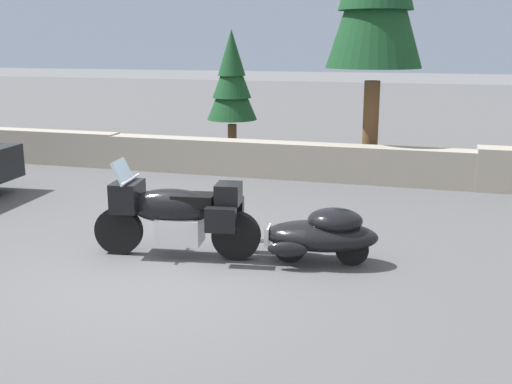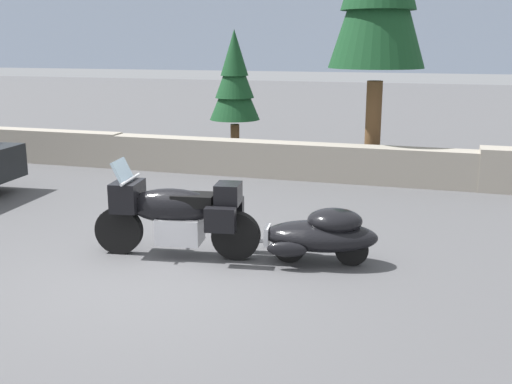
# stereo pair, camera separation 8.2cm
# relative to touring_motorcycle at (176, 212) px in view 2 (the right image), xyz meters

# --- Properties ---
(ground_plane) EXTENTS (80.00, 80.00, 0.00)m
(ground_plane) POSITION_rel_touring_motorcycle_xyz_m (0.12, -0.72, -0.62)
(ground_plane) COLOR #4C4C4F
(stone_guard_wall) EXTENTS (24.00, 0.59, 0.86)m
(stone_guard_wall) POSITION_rel_touring_motorcycle_xyz_m (0.95, 5.39, -0.21)
(stone_guard_wall) COLOR gray
(stone_guard_wall) RESTS_ON ground
(distant_ridgeline) EXTENTS (240.00, 80.00, 16.00)m
(distant_ridgeline) POSITION_rel_touring_motorcycle_xyz_m (0.12, 95.35, 7.38)
(distant_ridgeline) COLOR #99A8BF
(distant_ridgeline) RESTS_ON ground
(touring_motorcycle) EXTENTS (2.31, 0.94, 1.33)m
(touring_motorcycle) POSITION_rel_touring_motorcycle_xyz_m (0.00, 0.00, 0.00)
(touring_motorcycle) COLOR black
(touring_motorcycle) RESTS_ON ground
(car_shaped_trailer) EXTENTS (2.23, 0.93, 0.76)m
(car_shaped_trailer) POSITION_rel_touring_motorcycle_xyz_m (1.96, 0.29, -0.21)
(car_shaped_trailer) COLOR black
(car_shaped_trailer) RESTS_ON ground
(pine_tree_secondary) EXTENTS (1.22, 1.22, 3.18)m
(pine_tree_secondary) POSITION_rel_touring_motorcycle_xyz_m (-1.50, 6.88, 1.37)
(pine_tree_secondary) COLOR brown
(pine_tree_secondary) RESTS_ON ground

